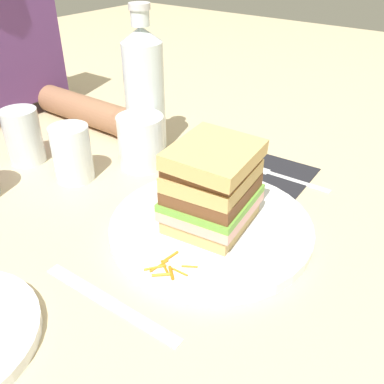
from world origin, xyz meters
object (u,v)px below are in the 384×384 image
at_px(main_plate, 209,228).
at_px(water_bottle, 144,90).
at_px(empty_tumbler_2, 72,153).
at_px(napkin_dark, 268,172).
at_px(juice_glass, 141,144).
at_px(sandwich, 211,188).
at_px(fork, 280,174).
at_px(knife, 113,304).
at_px(empty_tumbler_0, 23,136).

xyz_separation_m(main_plate, water_bottle, (0.14, 0.24, 0.11)).
height_order(main_plate, water_bottle, water_bottle).
bearing_deg(water_bottle, empty_tumbler_2, 171.42).
height_order(napkin_dark, juice_glass, juice_glass).
relative_size(sandwich, empty_tumbler_2, 1.40).
distance_m(napkin_dark, water_bottle, 0.26).
distance_m(main_plate, fork, 0.20).
relative_size(napkin_dark, juice_glass, 1.51).
bearing_deg(main_plate, knife, 177.14).
xyz_separation_m(sandwich, fork, (0.20, -0.01, -0.07)).
relative_size(empty_tumbler_0, empty_tumbler_2, 1.04).
distance_m(napkin_dark, knife, 0.38).
bearing_deg(main_plate, empty_tumbler_0, 93.69).
xyz_separation_m(knife, empty_tumbler_2, (0.16, 0.26, 0.05)).
distance_m(knife, juice_glass, 0.33).
distance_m(napkin_dark, empty_tumbler_2, 0.33).
relative_size(fork, empty_tumbler_0, 1.70).
bearing_deg(napkin_dark, sandwich, -175.57).
bearing_deg(juice_glass, napkin_dark, -60.35).
height_order(knife, juice_glass, juice_glass).
bearing_deg(sandwich, knife, 176.82).
height_order(sandwich, empty_tumbler_0, sandwich).
distance_m(fork, knife, 0.38).
bearing_deg(main_plate, juice_glass, 66.82).
xyz_separation_m(main_plate, napkin_dark, (0.20, 0.01, -0.01)).
distance_m(fork, empty_tumbler_0, 0.46).
height_order(juice_glass, empty_tumbler_0, empty_tumbler_0).
height_order(sandwich, water_bottle, water_bottle).
xyz_separation_m(fork, water_bottle, (-0.06, 0.25, 0.11)).
xyz_separation_m(napkin_dark, empty_tumbler_2, (-0.21, 0.25, 0.05)).
distance_m(fork, juice_glass, 0.25).
xyz_separation_m(juice_glass, empty_tumbler_0, (-0.11, 0.18, 0.01)).
height_order(water_bottle, empty_tumbler_2, water_bottle).
distance_m(juice_glass, water_bottle, 0.10).
bearing_deg(knife, empty_tumbler_2, 57.96).
xyz_separation_m(water_bottle, empty_tumbler_0, (-0.17, 0.14, -0.07)).
height_order(juice_glass, water_bottle, water_bottle).
bearing_deg(juice_glass, water_bottle, 33.78).
bearing_deg(fork, empty_tumbler_2, 127.91).
distance_m(main_plate, napkin_dark, 0.20).
bearing_deg(empty_tumbler_2, sandwich, -87.11).
xyz_separation_m(main_plate, sandwich, (-0.00, -0.00, 0.07)).
relative_size(main_plate, fork, 1.70).
bearing_deg(main_plate, empty_tumbler_2, 92.93).
xyz_separation_m(knife, water_bottle, (0.32, 0.24, 0.12)).
xyz_separation_m(sandwich, empty_tumbler_2, (-0.01, 0.27, -0.03)).
bearing_deg(juice_glass, empty_tumbler_0, 122.76).
bearing_deg(knife, napkin_dark, 0.88).
height_order(empty_tumbler_0, empty_tumbler_2, empty_tumbler_0).
height_order(napkin_dark, fork, fork).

